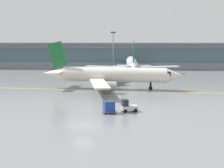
{
  "coord_description": "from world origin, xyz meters",
  "views": [
    {
      "loc": [
        6.35,
        -43.45,
        12.24
      ],
      "look_at": [
        3.09,
        18.69,
        3.0
      ],
      "focal_mm": 52.68,
      "sensor_mm": 36.0,
      "label": 1
    }
  ],
  "objects_px": {
    "cargo_dolly_lead": "(109,107)",
    "apron_light_mast_1": "(113,49)",
    "gate_airplane_1": "(132,64)",
    "taxiing_regional_jet": "(112,75)",
    "baggage_tug": "(128,106)"
  },
  "relations": [
    {
      "from": "cargo_dolly_lead",
      "to": "apron_light_mast_1",
      "type": "height_order",
      "value": "apron_light_mast_1"
    },
    {
      "from": "gate_airplane_1",
      "to": "taxiing_regional_jet",
      "type": "relative_size",
      "value": 0.98
    },
    {
      "from": "taxiing_regional_jet",
      "to": "baggage_tug",
      "type": "height_order",
      "value": "taxiing_regional_jet"
    },
    {
      "from": "taxiing_regional_jet",
      "to": "gate_airplane_1",
      "type": "bearing_deg",
      "value": 86.53
    },
    {
      "from": "taxiing_regional_jet",
      "to": "apron_light_mast_1",
      "type": "xyz_separation_m",
      "value": [
        -1.87,
        41.84,
        4.15
      ]
    },
    {
      "from": "taxiing_regional_jet",
      "to": "cargo_dolly_lead",
      "type": "bearing_deg",
      "value": -83.13
    },
    {
      "from": "baggage_tug",
      "to": "cargo_dolly_lead",
      "type": "distance_m",
      "value": 3.17
    },
    {
      "from": "taxiing_regional_jet",
      "to": "baggage_tug",
      "type": "relative_size",
      "value": 11.3
    },
    {
      "from": "gate_airplane_1",
      "to": "apron_light_mast_1",
      "type": "height_order",
      "value": "apron_light_mast_1"
    },
    {
      "from": "baggage_tug",
      "to": "apron_light_mast_1",
      "type": "bearing_deg",
      "value": 75.24
    },
    {
      "from": "baggage_tug",
      "to": "cargo_dolly_lead",
      "type": "bearing_deg",
      "value": 180.0
    },
    {
      "from": "gate_airplane_1",
      "to": "apron_light_mast_1",
      "type": "xyz_separation_m",
      "value": [
        -6.56,
        11.51,
        4.2
      ]
    },
    {
      "from": "baggage_tug",
      "to": "taxiing_regional_jet",
      "type": "bearing_deg",
      "value": 79.5
    },
    {
      "from": "gate_airplane_1",
      "to": "taxiing_regional_jet",
      "type": "bearing_deg",
      "value": 169.59
    },
    {
      "from": "baggage_tug",
      "to": "gate_airplane_1",
      "type": "bearing_deg",
      "value": 69.2
    }
  ]
}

